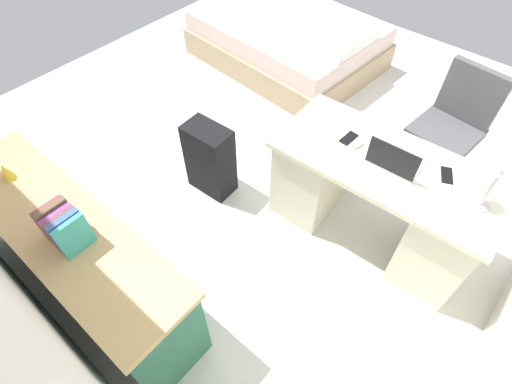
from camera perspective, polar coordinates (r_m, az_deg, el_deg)
ground_plane at (r=3.58m, az=3.98°, el=5.90°), size 5.50×5.50×0.00m
desk at (r=2.83m, az=17.05°, el=-0.84°), size 1.47×0.72×0.74m
office_chair at (r=3.46m, az=26.01°, el=7.68°), size 0.52×0.52×0.94m
credenza at (r=2.69m, az=-24.11°, el=-8.82°), size 1.80×0.48×0.74m
bed at (r=4.65m, az=4.71°, el=21.12°), size 1.99×1.53×0.58m
suitcase_black at (r=3.09m, az=-6.71°, el=4.70°), size 0.37×0.24×0.62m
laptop at (r=2.53m, az=19.47°, el=4.35°), size 0.32×0.23×0.21m
computer_mouse at (r=2.63m, az=14.66°, el=6.94°), size 0.06×0.10×0.03m
cell_phone_near_laptop at (r=2.63m, az=26.01°, el=2.21°), size 0.12×0.15×0.01m
cell_phone_by_mouse at (r=2.67m, az=13.34°, el=7.63°), size 0.07×0.14×0.01m
desk_lamp at (r=2.39m, az=31.16°, el=2.60°), size 0.16×0.11×0.34m
book_row at (r=2.24m, az=-26.24°, el=-4.44°), size 0.23×0.17×0.23m
figurine_small at (r=2.75m, az=-32.66°, el=2.49°), size 0.08×0.08×0.11m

